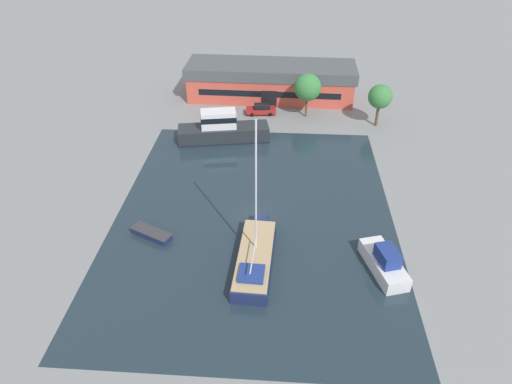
{
  "coord_description": "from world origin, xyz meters",
  "views": [
    {
      "loc": [
        2.73,
        -38.08,
        29.19
      ],
      "look_at": [
        0.0,
        2.87,
        1.0
      ],
      "focal_mm": 32.0,
      "sensor_mm": 36.0,
      "label": 1
    }
  ],
  "objects": [
    {
      "name": "ground_plane",
      "position": [
        0.0,
        0.0,
        0.0
      ],
      "size": [
        440.0,
        440.0,
        0.0
      ],
      "primitive_type": "plane",
      "color": "gray"
    },
    {
      "name": "parked_car",
      "position": [
        -0.71,
        25.06,
        0.79
      ],
      "size": [
        4.55,
        2.2,
        1.55
      ],
      "rotation": [
        0.0,
        0.0,
        1.68
      ],
      "color": "maroon",
      "rests_on": "ground"
    },
    {
      "name": "sailboat_moored",
      "position": [
        0.6,
        -7.21,
        0.75
      ],
      "size": [
        3.55,
        11.24,
        14.22
      ],
      "rotation": [
        0.0,
        0.0,
        -0.04
      ],
      "color": "#19234C",
      "rests_on": "water_canal"
    },
    {
      "name": "water_canal",
      "position": [
        0.0,
        0.0,
        0.0
      ],
      "size": [
        28.85,
        38.25,
        0.01
      ],
      "primitive_type": "cube",
      "color": "#1E2D38",
      "rests_on": "ground"
    },
    {
      "name": "cabin_boat",
      "position": [
        12.18,
        -7.41,
        0.96
      ],
      "size": [
        3.88,
        6.48,
        2.65
      ],
      "rotation": [
        0.0,
        0.0,
        0.29
      ],
      "color": "silver",
      "rests_on": "water_canal"
    },
    {
      "name": "warehouse_building",
      "position": [
        0.43,
        31.65,
        2.76
      ],
      "size": [
        26.63,
        8.58,
        5.46
      ],
      "rotation": [
        0.0,
        0.0,
        -0.02
      ],
      "color": "#C64C3D",
      "rests_on": "ground"
    },
    {
      "name": "small_dinghy",
      "position": [
        -9.89,
        -4.1,
        0.35
      ],
      "size": [
        4.53,
        3.15,
        0.68
      ],
      "rotation": [
        0.0,
        0.0,
        4.26
      ],
      "color": "#19234C",
      "rests_on": "water_canal"
    },
    {
      "name": "quay_tree_by_water",
      "position": [
        15.94,
        22.34,
        4.37
      ],
      "size": [
        3.35,
        3.35,
        6.08
      ],
      "color": "brown",
      "rests_on": "ground"
    },
    {
      "name": "quay_tree_near_building",
      "position": [
        5.98,
        24.74,
        4.53
      ],
      "size": [
        3.92,
        3.92,
        6.5
      ],
      "color": "brown",
      "rests_on": "ground"
    },
    {
      "name": "motor_cruiser",
      "position": [
        -5.45,
        16.55,
        1.55
      ],
      "size": [
        12.56,
        5.41,
        4.25
      ],
      "rotation": [
        0.0,
        0.0,
        1.75
      ],
      "color": "#23282D",
      "rests_on": "water_canal"
    }
  ]
}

